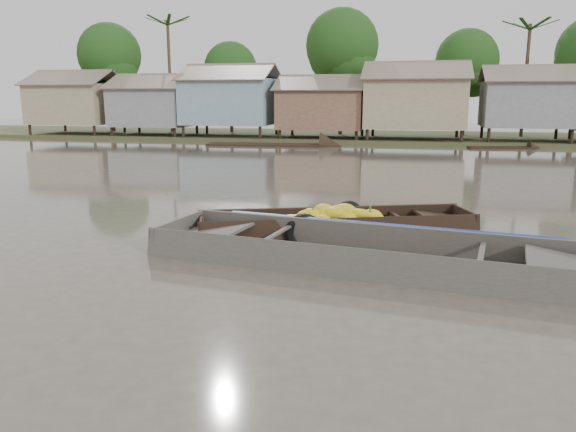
# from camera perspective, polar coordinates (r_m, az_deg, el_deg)

# --- Properties ---
(ground) EXTENTS (120.00, 120.00, 0.00)m
(ground) POSITION_cam_1_polar(r_m,az_deg,el_deg) (10.70, -2.52, -4.94)
(ground) COLOR #50463D
(ground) RESTS_ON ground
(riverbank) EXTENTS (120.00, 12.47, 10.22)m
(riverbank) POSITION_cam_1_polar(r_m,az_deg,el_deg) (41.72, 13.59, 11.72)
(riverbank) COLOR #384723
(riverbank) RESTS_ON ground
(banana_boat) EXTENTS (6.56, 3.66, 0.90)m
(banana_boat) POSITION_cam_1_polar(r_m,az_deg,el_deg) (13.20, 4.61, -0.73)
(banana_boat) COLOR black
(banana_boat) RESTS_ON ground
(viewer_boat) EXTENTS (8.78, 3.47, 0.69)m
(viewer_boat) POSITION_cam_1_polar(r_m,az_deg,el_deg) (10.84, 8.40, -4.36)
(viewer_boat) COLOR #413B37
(viewer_boat) RESTS_ON ground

